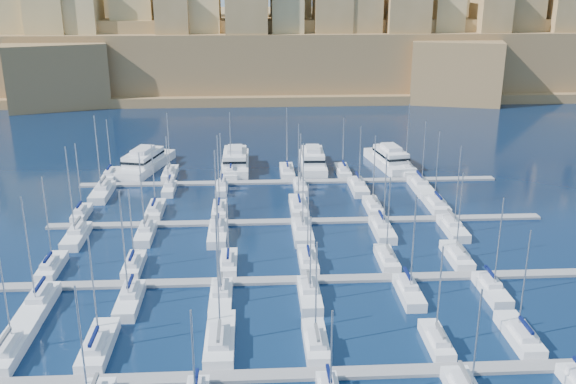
{
  "coord_description": "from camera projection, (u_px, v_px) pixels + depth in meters",
  "views": [
    {
      "loc": [
        -7.39,
        -91.46,
        40.18
      ],
      "look_at": [
        -1.88,
        6.0,
        6.89
      ],
      "focal_mm": 40.0,
      "sensor_mm": 36.0,
      "label": 1
    }
  ],
  "objects": [
    {
      "name": "motor_yacht_d",
      "position": [
        390.0,
        159.0,
        140.37
      ],
      "size": [
        8.28,
        18.85,
        5.25
      ],
      "color": "silver",
      "rests_on": "ground"
    },
    {
      "name": "sailboat_21",
      "position": [
        310.0,
        295.0,
        83.06
      ],
      "size": [
        2.73,
        9.1,
        12.11
      ],
      "color": "silver",
      "rests_on": "ground"
    },
    {
      "name": "sailboat_44",
      "position": [
        222.0,
        188.0,
        124.67
      ],
      "size": [
        2.26,
        7.52,
        12.06
      ],
      "color": "silver",
      "rests_on": "ground"
    },
    {
      "name": "sailboat_5",
      "position": [
        520.0,
        335.0,
        73.83
      ],
      "size": [
        2.76,
        9.2,
        13.81
      ],
      "color": "silver",
      "rests_on": "ground"
    },
    {
      "name": "sailboat_32",
      "position": [
        218.0,
        233.0,
        102.8
      ],
      "size": [
        2.96,
        9.86,
        14.97
      ],
      "color": "silver",
      "rests_on": "ground"
    },
    {
      "name": "sailboat_0",
      "position": [
        11.0,
        347.0,
        71.31
      ],
      "size": [
        3.12,
        10.41,
        15.64
      ],
      "color": "silver",
      "rests_on": "ground"
    },
    {
      "name": "sailboat_28",
      "position": [
        373.0,
        206.0,
        114.64
      ],
      "size": [
        2.57,
        8.56,
        13.93
      ],
      "color": "silver",
      "rests_on": "ground"
    },
    {
      "name": "sailboat_25",
      "position": [
        155.0,
        210.0,
        112.79
      ],
      "size": [
        2.71,
        9.04,
        12.85
      ],
      "color": "silver",
      "rests_on": "ground"
    },
    {
      "name": "sailboat_18",
      "position": [
        38.0,
        304.0,
        80.66
      ],
      "size": [
        3.09,
        10.29,
        15.61
      ],
      "color": "silver",
      "rests_on": "ground"
    },
    {
      "name": "sailboat_3",
      "position": [
        316.0,
        342.0,
        72.38
      ],
      "size": [
        2.63,
        8.78,
        13.08
      ],
      "color": "silver",
      "rests_on": "ground"
    },
    {
      "name": "sailboat_22",
      "position": [
        409.0,
        291.0,
        83.92
      ],
      "size": [
        2.62,
        8.73,
        14.62
      ],
      "color": "silver",
      "rests_on": "ground"
    },
    {
      "name": "sailboat_17",
      "position": [
        457.0,
        256.0,
        94.55
      ],
      "size": [
        2.73,
        9.1,
        13.68
      ],
      "color": "silver",
      "rests_on": "ground"
    },
    {
      "name": "sailboat_37",
      "position": [
        170.0,
        173.0,
        133.54
      ],
      "size": [
        2.69,
        8.96,
        13.74
      ],
      "color": "silver",
      "rests_on": "ground"
    },
    {
      "name": "sailboat_2",
      "position": [
        220.0,
        340.0,
        72.81
      ],
      "size": [
        3.29,
        10.98,
        15.94
      ],
      "color": "silver",
      "rests_on": "ground"
    },
    {
      "name": "motor_yacht_c",
      "position": [
        313.0,
        161.0,
        139.14
      ],
      "size": [
        5.8,
        17.68,
        5.25
      ],
      "color": "silver",
      "rests_on": "ground"
    },
    {
      "name": "pontoon_near",
      "position": [
        327.0,
        374.0,
        67.6
      ],
      "size": [
        84.0,
        2.0,
        0.4
      ],
      "primitive_type": "cube",
      "color": "slate",
      "rests_on": "ground"
    },
    {
      "name": "sailboat_47",
      "position": [
        421.0,
        186.0,
        125.38
      ],
      "size": [
        3.13,
        10.44,
        14.18
      ],
      "color": "silver",
      "rests_on": "ground"
    },
    {
      "name": "sailboat_19",
      "position": [
        130.0,
        300.0,
        81.75
      ],
      "size": [
        2.78,
        9.25,
        15.89
      ],
      "color": "silver",
      "rests_on": "ground"
    },
    {
      "name": "sailboat_30",
      "position": [
        76.0,
        236.0,
        101.72
      ],
      "size": [
        2.88,
        9.62,
        15.85
      ],
      "color": "silver",
      "rests_on": "ground"
    },
    {
      "name": "sailboat_34",
      "position": [
        382.0,
        229.0,
        104.31
      ],
      "size": [
        2.91,
        9.68,
        13.98
      ],
      "color": "silver",
      "rests_on": "ground"
    },
    {
      "name": "sailboat_42",
      "position": [
        102.0,
        192.0,
        122.03
      ],
      "size": [
        3.17,
        10.56,
        16.02
      ],
      "color": "silver",
      "rests_on": "ground"
    },
    {
      "name": "sailboat_31",
      "position": [
        146.0,
        233.0,
        102.74
      ],
      "size": [
        2.6,
        8.67,
        14.62
      ],
      "color": "silver",
      "rests_on": "ground"
    },
    {
      "name": "sailboat_12",
      "position": [
        52.0,
        266.0,
        91.13
      ],
      "size": [
        2.54,
        8.47,
        14.23
      ],
      "color": "silver",
      "rests_on": "ground"
    },
    {
      "name": "sailboat_33",
      "position": [
        302.0,
        231.0,
        103.4
      ],
      "size": [
        3.04,
        10.14,
        15.86
      ],
      "color": "silver",
      "rests_on": "ground"
    },
    {
      "name": "sailboat_40",
      "position": [
        343.0,
        171.0,
        135.39
      ],
      "size": [
        2.62,
        8.75,
        12.32
      ],
      "color": "silver",
      "rests_on": "ground"
    },
    {
      "name": "sailboat_36",
      "position": [
        111.0,
        175.0,
        132.61
      ],
      "size": [
        2.5,
        8.34,
        12.6
      ],
      "color": "silver",
      "rests_on": "ground"
    },
    {
      "name": "sailboat_27",
      "position": [
        299.0,
        206.0,
        114.6
      ],
      "size": [
        3.01,
        10.04,
        16.0
      ],
      "color": "silver",
      "rests_on": "ground"
    },
    {
      "name": "motor_yacht_b",
      "position": [
        235.0,
        161.0,
        138.86
      ],
      "size": [
        5.69,
        18.88,
        5.25
      ],
      "color": "silver",
      "rests_on": "ground"
    },
    {
      "name": "sailboat_16",
      "position": [
        387.0,
        259.0,
        93.6
      ],
      "size": [
        2.47,
        8.25,
        13.4
      ],
      "color": "silver",
      "rests_on": "ground"
    },
    {
      "name": "pontoon_far",
      "position": [
        290.0,
        182.0,
        129.97
      ],
      "size": [
        84.0,
        2.0,
        0.4
      ],
      "primitive_type": "cube",
      "color": "slate",
      "rests_on": "ground"
    },
    {
      "name": "pontoon_mid_far",
      "position": [
        298.0,
        221.0,
        109.18
      ],
      "size": [
        84.0,
        2.0,
        0.4
      ],
      "primitive_type": "cube",
      "color": "slate",
      "rests_on": "ground"
    },
    {
      "name": "sailboat_26",
      "position": [
        220.0,
        210.0,
        113.02
      ],
      "size": [
        2.47,
        8.23,
        14.38
      ],
      "color": "silver",
      "rests_on": "ground"
    },
    {
      "name": "sailboat_23",
      "position": [
        492.0,
        289.0,
        84.5
      ],
      "size": [
        2.63,
        8.78,
        14.02
      ],
      "color": "silver",
      "rests_on": "ground"
    },
    {
      "name": "sailboat_41",
      "position": [
        406.0,
        169.0,
        136.33
      ],
      "size": [
        2.77,
        9.23,
        14.99
      ],
      "color": "silver",
      "rests_on": "ground"
    },
    {
      "name": "sailboat_15",
      "position": [
        308.0,
        260.0,
        93.19
      ],
      "size": [
        2.61,
        8.71,
        12.43
      ],
      "color": "silver",
      "rests_on": "ground"
    },
    {
      "name": "sailboat_39",
      "position": [
        287.0,
        171.0,
        135.05
      ],
      "size": [
        2.82,
        9.39,
        14.47
      ],
      "color": "silver",
      "rests_on": "ground"
    },
    {
      "name": "fortified_city",
      "position": [
        270.0,
        45.0,
        241.74
      ],
      "size": [
        460.0,
        108.95,
        59.52
      ],
      "color": "brown",
      "rests_on": "ground"
    },
    {
      "name": "sailboat_45",
      "position": [
        300.0,
        187.0,
        125.25
      ],
      "size": [
        2.41,
        8.05,
        11.82
      ],
      "color": "silver",
      "rests_on": "ground"
    },
    {
      "name": "sailboat_35",
      "position": [
        453.0,
        228.0,
        104.92
      ],
      "size": [
        2.91,
        9.7,
        15.06
      ],
      "color": "silver",
      "rests_on": "ground"
    },
    {
      "name": "sailboat_38",
      "position": [
        231.0,
        172.0,
        134.25
      ],
      "size": [
        2.71,
        9.02,
        13.67
      ],
      "color": "silver",
      "rests_on": "ground"
    },
    {
      "name": "ground",
      "position": [
        302.0,
        246.0,
        99.8
      ],
      "size": [
        600.0,
        600.0,
        0.0
      ],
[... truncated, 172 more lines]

